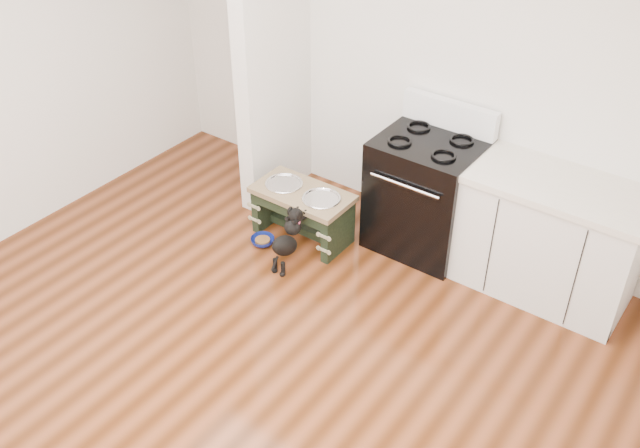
{
  "coord_description": "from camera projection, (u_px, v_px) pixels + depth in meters",
  "views": [
    {
      "loc": [
        2.29,
        -2.03,
        3.45
      ],
      "look_at": [
        -0.11,
        1.28,
        0.53
      ],
      "focal_mm": 40.0,
      "sensor_mm": 36.0,
      "label": 1
    }
  ],
  "objects": [
    {
      "name": "ground",
      "position": [
        214.0,
        396.0,
        4.44
      ],
      "size": [
        5.0,
        5.0,
        0.0
      ],
      "primitive_type": "plane",
      "color": "#44200C",
      "rests_on": "ground"
    },
    {
      "name": "room_shell",
      "position": [
        186.0,
        174.0,
        3.5
      ],
      "size": [
        5.0,
        5.0,
        5.0
      ],
      "color": "silver",
      "rests_on": "ground"
    },
    {
      "name": "partition_wall",
      "position": [
        272.0,
        45.0,
        5.6
      ],
      "size": [
        0.15,
        0.8,
        2.7
      ],
      "primitive_type": "cube",
      "color": "silver",
      "rests_on": "ground"
    },
    {
      "name": "oven_range",
      "position": [
        426.0,
        192.0,
        5.46
      ],
      "size": [
        0.76,
        0.69,
        1.14
      ],
      "color": "black",
      "rests_on": "ground"
    },
    {
      "name": "cabinet_run",
      "position": [
        549.0,
        239.0,
        5.02
      ],
      "size": [
        1.24,
        0.64,
        0.91
      ],
      "color": "silver",
      "rests_on": "ground"
    },
    {
      "name": "dog_feeder",
      "position": [
        302.0,
        205.0,
        5.62
      ],
      "size": [
        0.79,
        0.42,
        0.45
      ],
      "color": "black",
      "rests_on": "ground"
    },
    {
      "name": "puppy",
      "position": [
        288.0,
        238.0,
        5.34
      ],
      "size": [
        0.14,
        0.4,
        0.48
      ],
      "color": "black",
      "rests_on": "ground"
    },
    {
      "name": "floor_bowl",
      "position": [
        263.0,
        241.0,
        5.7
      ],
      "size": [
        0.25,
        0.25,
        0.06
      ],
      "rotation": [
        0.0,
        0.0,
        0.38
      ],
      "color": "navy",
      "rests_on": "ground"
    }
  ]
}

